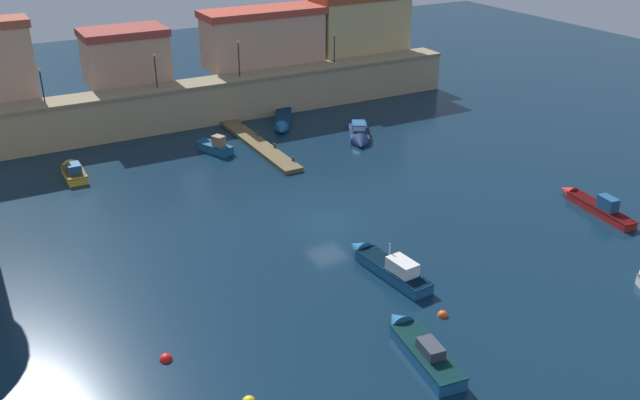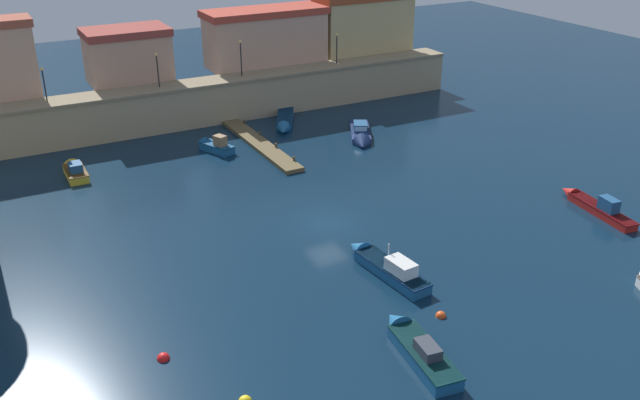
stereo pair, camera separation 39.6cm
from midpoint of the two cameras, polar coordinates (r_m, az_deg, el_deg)
The scene contains 17 objects.
ground_plane at distance 48.63m, azimuth 0.35°, elevation -1.95°, with size 141.70×141.70×0.00m, color #0C2338.
quay_wall at distance 69.40m, azimuth -9.86°, elevation 7.91°, with size 55.43×3.36×4.12m.
old_town_backdrop at distance 72.68m, azimuth -8.49°, elevation 12.80°, with size 49.47×5.14×7.15m.
pier_dock at distance 62.94m, azimuth -5.25°, elevation 4.57°, with size 1.70×14.42×0.70m.
quay_lamp_0 at distance 65.35m, azimuth -22.07°, elevation 9.17°, with size 0.32×0.32×3.09m.
quay_lamp_1 at distance 67.13m, azimuth -13.54°, elevation 10.74°, with size 0.32×0.32×3.22m.
quay_lamp_2 at distance 69.65m, azimuth -6.86°, elevation 11.92°, with size 0.32×0.32×3.57m.
quay_lamp_3 at distance 74.27m, azimuth 1.03°, elevation 12.72°, with size 0.32×0.32×3.18m.
moored_boat_0 at distance 64.67m, azimuth 3.06°, elevation 5.37°, with size 4.87×7.11×1.77m.
moored_boat_1 at distance 59.74m, azimuth -19.78°, elevation 2.28°, with size 1.52×4.43×1.71m.
moored_boat_2 at distance 62.23m, azimuth -9.04°, elevation 4.42°, with size 2.75×4.38×1.85m.
moored_boat_3 at distance 54.20m, azimuth 21.32°, elevation -0.32°, with size 2.04×7.42×1.78m.
moored_boat_5 at distance 42.88m, azimuth 5.11°, elevation -5.27°, with size 2.07×7.24×2.44m.
moored_boat_7 at distance 36.38m, azimuth 7.73°, elevation -11.66°, with size 2.36×6.66×1.68m.
moored_boat_8 at distance 68.12m, azimuth -3.25°, elevation 6.42°, with size 4.55×6.76×1.39m.
mooring_buoy_1 at distance 39.50m, azimuth 9.73°, elevation -9.32°, with size 0.59×0.59×0.59m, color #EA4C19.
mooring_buoy_2 at distance 36.70m, azimuth -12.82°, elevation -12.64°, with size 0.65×0.65×0.65m, color red.
Camera 1 is at (-21.25, -37.79, 22.03)m, focal length 39.04 mm.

